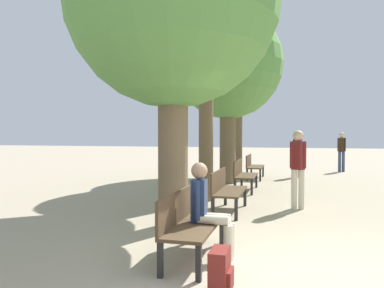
% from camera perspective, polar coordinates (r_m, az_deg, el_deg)
% --- Properties ---
extents(ground_plane, '(80.00, 80.00, 0.00)m').
position_cam_1_polar(ground_plane, '(4.47, 18.16, -19.36)').
color(ground_plane, tan).
extents(bench_row_0, '(0.53, 1.51, 0.85)m').
position_cam_1_polar(bench_row_0, '(4.87, -0.64, -11.51)').
color(bench_row_0, '#4C3823').
rests_on(bench_row_0, ground_plane).
extents(bench_row_1, '(0.53, 1.51, 0.85)m').
position_cam_1_polar(bench_row_1, '(7.69, 5.15, -6.68)').
color(bench_row_1, '#4C3823').
rests_on(bench_row_1, ground_plane).
extents(bench_row_2, '(0.53, 1.51, 0.85)m').
position_cam_1_polar(bench_row_2, '(10.58, 7.76, -4.44)').
color(bench_row_2, '#4C3823').
rests_on(bench_row_2, ground_plane).
extents(bench_row_3, '(0.53, 1.51, 0.85)m').
position_cam_1_polar(bench_row_3, '(13.48, 9.25, -3.16)').
color(bench_row_3, '#4C3823').
rests_on(bench_row_3, ground_plane).
extents(tree_row_0, '(3.64, 3.64, 5.67)m').
position_cam_1_polar(tree_row_0, '(6.76, -2.94, 20.74)').
color(tree_row_0, brown).
rests_on(tree_row_0, ground_plane).
extents(tree_row_2, '(3.50, 3.50, 5.58)m').
position_cam_1_polar(tree_row_2, '(12.30, 5.49, 11.82)').
color(tree_row_2, brown).
rests_on(tree_row_2, ground_plane).
extents(tree_row_3, '(3.17, 3.17, 5.81)m').
position_cam_1_polar(tree_row_3, '(14.89, 7.10, 11.62)').
color(tree_row_3, brown).
rests_on(tree_row_3, ground_plane).
extents(person_seated, '(0.56, 0.32, 1.22)m').
position_cam_1_polar(person_seated, '(4.89, 2.40, -9.49)').
color(person_seated, beige).
rests_on(person_seated, ground_plane).
extents(backpack, '(0.21, 0.35, 0.45)m').
position_cam_1_polar(backpack, '(3.92, 4.34, -18.91)').
color(backpack, maroon).
rests_on(backpack, ground_plane).
extents(pedestrian_near, '(0.34, 0.29, 1.66)m').
position_cam_1_polar(pedestrian_near, '(16.95, 21.83, -0.73)').
color(pedestrian_near, '#384260').
rests_on(pedestrian_near, ground_plane).
extents(pedestrian_mid, '(0.34, 0.29, 1.66)m').
position_cam_1_polar(pedestrian_mid, '(8.21, 15.84, -2.95)').
color(pedestrian_mid, beige).
rests_on(pedestrian_mid, ground_plane).
extents(pedestrian_far, '(0.33, 0.24, 1.62)m').
position_cam_1_polar(pedestrian_far, '(14.24, 15.76, -1.17)').
color(pedestrian_far, beige).
rests_on(pedestrian_far, ground_plane).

